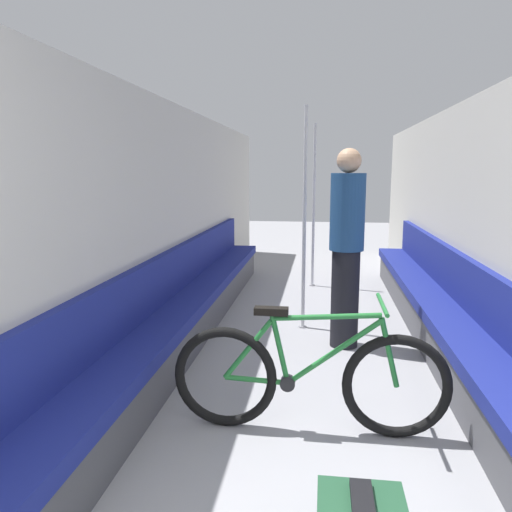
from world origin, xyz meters
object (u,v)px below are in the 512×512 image
Objects in this scene: bench_seat_row_left at (187,309)px; grab_pole_far at (304,223)px; bench_seat_row_right at (444,319)px; grab_pole_near at (314,209)px; passenger_standing at (346,246)px; bicycle at (309,378)px.

bench_seat_row_left is 1.39m from grab_pole_far.
grab_pole_near is (-1.19, 2.36, 0.77)m from bench_seat_row_right.
grab_pole_far is (-1.24, 0.49, 0.77)m from bench_seat_row_right.
bench_seat_row_right is 1.06m from passenger_standing.
bench_seat_row_left is 3.77× the size of bicycle.
grab_pole_far is at bearing 24.93° from bench_seat_row_left.
passenger_standing is (1.44, 0.01, 0.62)m from bench_seat_row_left.
grab_pole_far is (1.06, 0.49, 0.77)m from bench_seat_row_left.
bench_seat_row_right is 2.87× the size of grab_pole_near.
bench_seat_row_right is (2.30, 0.00, 0.00)m from bench_seat_row_left.
grab_pole_far is (-0.11, 2.03, 0.72)m from bicycle.
bench_seat_row_right is at bearing -21.55° from grab_pole_far.
bicycle is at bearing -89.14° from grab_pole_near.
passenger_standing is at bearing -81.95° from grab_pole_near.
grab_pole_far reaches higher than bench_seat_row_right.
bicycle is (-1.13, -1.54, 0.05)m from bench_seat_row_right.
bench_seat_row_right reaches higher than bicycle.
passenger_standing is (0.33, -2.35, -0.15)m from grab_pole_near.
bench_seat_row_right is 1.91m from bicycle.
bench_seat_row_left reaches higher than bicycle.
bench_seat_row_left is 2.72m from grab_pole_near.
bench_seat_row_right is 2.87× the size of grab_pole_far.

